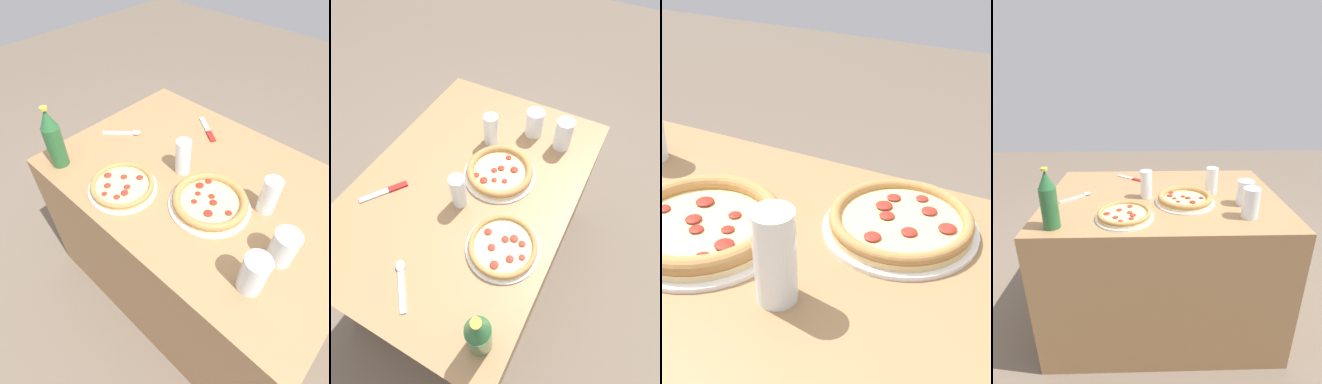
{
  "view_description": "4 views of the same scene",
  "coord_description": "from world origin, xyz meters",
  "views": [
    {
      "loc": [
        0.48,
        -0.72,
        1.61
      ],
      "look_at": [
        -0.02,
        -0.19,
        0.83
      ],
      "focal_mm": 28.0,
      "sensor_mm": 36.0,
      "label": 1
    },
    {
      "loc": [
        -0.6,
        -0.44,
        1.75
      ],
      "look_at": [
        -0.03,
        -0.14,
        0.85
      ],
      "focal_mm": 28.0,
      "sensor_mm": 36.0,
      "label": 2
    },
    {
      "loc": [
        -0.42,
        0.46,
        1.3
      ],
      "look_at": [
        -0.07,
        -0.21,
        0.84
      ],
      "focal_mm": 50.0,
      "sensor_mm": 36.0,
      "label": 3
    },
    {
      "loc": [
        -0.07,
        -1.47,
        1.39
      ],
      "look_at": [
        -0.03,
        -0.13,
        0.85
      ],
      "focal_mm": 28.0,
      "sensor_mm": 36.0,
      "label": 4
    }
  ],
  "objects": [
    {
      "name": "glass_orange_juice",
      "position": [
        -0.09,
        -0.02,
        0.84
      ],
      "size": [
        0.06,
        0.06,
        0.15
      ],
      "color": "white",
      "rests_on": "table"
    },
    {
      "name": "pizza_salami",
      "position": [
        0.11,
        -0.09,
        0.79
      ],
      "size": [
        0.3,
        0.3,
        0.04
      ],
      "color": "white",
      "rests_on": "table"
    },
    {
      "name": "pizza_veggie",
      "position": [
        -0.18,
        -0.25,
        0.79
      ],
      "size": [
        0.26,
        0.26,
        0.04
      ],
      "color": "white",
      "rests_on": "table"
    }
  ]
}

